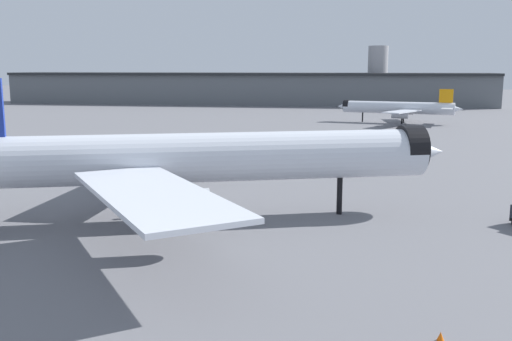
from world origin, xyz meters
The scene contains 6 objects.
ground centered at (0.00, 0.00, 0.00)m, with size 900.00×900.00×0.00m, color slate.
airliner_near_gate centered at (-0.35, 1.50, 7.54)m, with size 61.73×55.39×17.12m.
airliner_far_taxiway centered at (24.02, 133.72, 5.01)m, with size 40.72×36.85×11.38m.
terminal_building centered at (-49.13, 216.24, 7.97)m, with size 238.87×46.24×28.15m.
baggage_tug_wing centered at (15.81, 36.06, 0.97)m, with size 3.58×2.99×1.85m.
traffic_cone_wingtip centered at (27.16, -23.81, 0.32)m, with size 0.51×0.51×0.64m, color #F2600C.
Camera 1 is at (23.64, -62.16, 18.33)m, focal length 40.38 mm.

